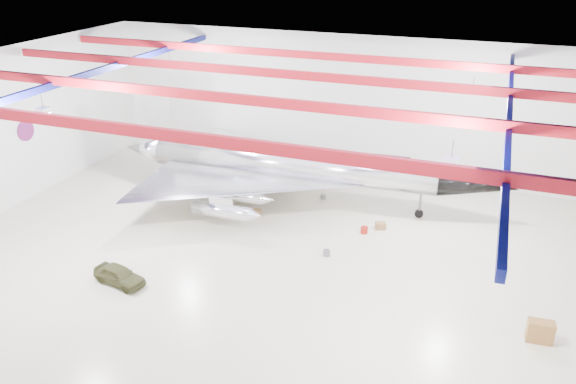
% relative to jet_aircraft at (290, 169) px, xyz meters
% --- Properties ---
extents(floor, '(40.00, 40.00, 0.00)m').
position_rel_jet_aircraft_xyz_m(floor, '(1.72, -7.52, -2.57)').
color(floor, beige).
rests_on(floor, ground).
extents(wall_back, '(40.00, 0.00, 40.00)m').
position_rel_jet_aircraft_xyz_m(wall_back, '(1.72, 7.48, 2.93)').
color(wall_back, silver).
rests_on(wall_back, floor).
extents(wall_left, '(0.00, 30.00, 30.00)m').
position_rel_jet_aircraft_xyz_m(wall_left, '(-18.28, -7.52, 2.93)').
color(wall_left, silver).
rests_on(wall_left, floor).
extents(ceiling, '(40.00, 40.00, 0.00)m').
position_rel_jet_aircraft_xyz_m(ceiling, '(1.72, -7.52, 8.43)').
color(ceiling, '#0A0F38').
rests_on(ceiling, wall_back).
extents(ceiling_structure, '(39.50, 29.50, 1.08)m').
position_rel_jet_aircraft_xyz_m(ceiling_structure, '(1.72, -7.52, 7.76)').
color(ceiling_structure, maroon).
rests_on(ceiling_structure, ceiling).
extents(wall_roundel, '(0.10, 1.50, 1.50)m').
position_rel_jet_aircraft_xyz_m(wall_roundel, '(-18.22, -5.52, 2.43)').
color(wall_roundel, '#B21414').
rests_on(wall_roundel, wall_left).
extents(jet_aircraft, '(28.71, 17.48, 7.83)m').
position_rel_jet_aircraft_xyz_m(jet_aircraft, '(0.00, 0.00, 0.00)').
color(jet_aircraft, silver).
rests_on(jet_aircraft, floor).
extents(jeep, '(3.33, 1.82, 1.08)m').
position_rel_jet_aircraft_xyz_m(jeep, '(-5.14, -13.44, -2.03)').
color(jeep, '#3B3C1E').
rests_on(jeep, floor).
extents(desk, '(1.27, 0.71, 1.12)m').
position_rel_jet_aircraft_xyz_m(desk, '(16.60, -10.54, -2.01)').
color(desk, brown).
rests_on(desk, floor).
extents(crate_ply, '(0.53, 0.47, 0.32)m').
position_rel_jet_aircraft_xyz_m(crate_ply, '(-3.52, -4.03, -2.41)').
color(crate_ply, olive).
rests_on(crate_ply, floor).
extents(engine_drum, '(0.51, 0.51, 0.37)m').
position_rel_jet_aircraft_xyz_m(engine_drum, '(4.77, -6.50, -2.38)').
color(engine_drum, '#59595B').
rests_on(engine_drum, floor).
extents(parts_bin, '(0.79, 0.73, 0.45)m').
position_rel_jet_aircraft_xyz_m(parts_bin, '(7.12, -1.92, -2.34)').
color(parts_bin, olive).
rests_on(parts_bin, floor).
extents(crate_small, '(0.48, 0.42, 0.29)m').
position_rel_jet_aircraft_xyz_m(crate_small, '(-4.65, -0.99, -2.42)').
color(crate_small, '#59595B').
rests_on(crate_small, floor).
extents(tool_chest, '(0.62, 0.62, 0.43)m').
position_rel_jet_aircraft_xyz_m(tool_chest, '(6.24, -2.88, -2.35)').
color(tool_chest, maroon).
rests_on(tool_chest, floor).
extents(oil_barrel, '(0.68, 0.58, 0.43)m').
position_rel_jet_aircraft_xyz_m(oil_barrel, '(-1.38, -2.98, -2.35)').
color(oil_barrel, olive).
rests_on(oil_barrel, floor).
extents(spares_box, '(0.47, 0.47, 0.33)m').
position_rel_jet_aircraft_xyz_m(spares_box, '(2.13, 1.26, -2.40)').
color(spares_box, '#59595B').
rests_on(spares_box, floor).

